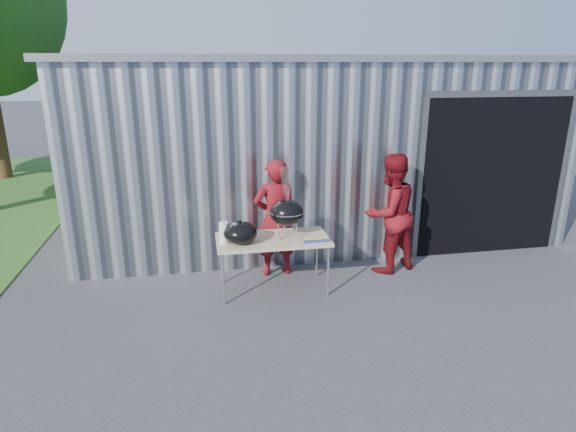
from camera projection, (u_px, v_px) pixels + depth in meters
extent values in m
plane|color=#37373A|center=(314.00, 320.00, 5.85)|extent=(80.00, 80.00, 0.00)
cube|color=silver|center=(300.00, 139.00, 9.94)|extent=(8.00, 6.00, 3.00)
cube|color=slate|center=(300.00, 60.00, 9.47)|extent=(8.20, 6.20, 0.10)
cube|color=black|center=(473.00, 170.00, 8.17)|extent=(2.40, 1.20, 2.50)
cube|color=#4C4C51|center=(503.00, 93.00, 7.25)|extent=(2.52, 0.08, 0.10)
cube|color=tan|center=(273.00, 240.00, 6.43)|extent=(1.50, 0.75, 0.04)
cylinder|color=silver|center=(223.00, 279.00, 6.13)|extent=(0.03, 0.03, 0.71)
cylinder|color=silver|center=(328.00, 271.00, 6.37)|extent=(0.03, 0.03, 0.71)
cylinder|color=silver|center=(221.00, 260.00, 6.72)|extent=(0.03, 0.03, 0.71)
cylinder|color=silver|center=(317.00, 253.00, 6.96)|extent=(0.03, 0.03, 0.71)
ellipsoid|color=black|center=(287.00, 213.00, 6.37)|extent=(0.46, 0.46, 0.34)
cylinder|color=silver|center=(287.00, 212.00, 6.37)|extent=(0.46, 0.46, 0.02)
cylinder|color=silver|center=(287.00, 211.00, 6.37)|extent=(0.44, 0.44, 0.01)
cylinder|color=silver|center=(285.00, 225.00, 6.57)|extent=(0.02, 0.02, 0.24)
cylinder|color=silver|center=(279.00, 231.00, 6.35)|extent=(0.02, 0.02, 0.24)
cylinder|color=silver|center=(297.00, 230.00, 6.40)|extent=(0.02, 0.02, 0.24)
cylinder|color=#C47046|center=(277.00, 210.00, 6.34)|extent=(0.02, 0.14, 0.02)
cylinder|color=#C47046|center=(280.00, 210.00, 6.35)|extent=(0.02, 0.14, 0.02)
cylinder|color=#C47046|center=(283.00, 210.00, 6.35)|extent=(0.02, 0.14, 0.02)
cylinder|color=#C47046|center=(287.00, 210.00, 6.36)|extent=(0.02, 0.14, 0.02)
cylinder|color=#C47046|center=(290.00, 210.00, 6.37)|extent=(0.02, 0.14, 0.02)
cylinder|color=#C47046|center=(293.00, 209.00, 6.38)|extent=(0.02, 0.14, 0.02)
cylinder|color=#C47046|center=(297.00, 209.00, 6.39)|extent=(0.02, 0.14, 0.02)
cone|color=silver|center=(287.00, 189.00, 6.28)|extent=(0.20, 0.20, 0.55)
ellipsoid|color=black|center=(240.00, 233.00, 6.21)|extent=(0.44, 0.44, 0.29)
cylinder|color=black|center=(240.00, 221.00, 6.16)|extent=(0.05, 0.05, 0.03)
cylinder|color=white|center=(224.00, 233.00, 6.22)|extent=(0.12, 0.12, 0.28)
cube|color=white|center=(230.00, 232.00, 6.52)|extent=(0.20, 0.15, 0.10)
cube|color=#1D2BBD|center=(316.00, 240.00, 6.27)|extent=(0.32, 0.05, 0.05)
cube|color=yellow|center=(316.00, 238.00, 6.27)|extent=(0.32, 0.05, 0.01)
imported|color=maroon|center=(275.00, 218.00, 6.91)|extent=(0.66, 0.46, 1.72)
imported|color=maroon|center=(390.00, 213.00, 7.03)|extent=(1.04, 0.93, 1.77)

